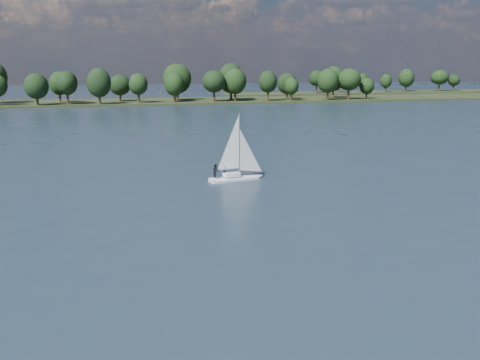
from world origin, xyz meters
TOP-DOWN VIEW (x-y plane):
  - ground at (0.00, 100.00)m, footprint 700.00×700.00m
  - far_shore at (0.00, 212.00)m, footprint 660.00×40.00m
  - far_shore_back at (160.00, 260.00)m, footprint 220.00×30.00m
  - sailboat at (-0.73, 52.92)m, footprint 7.15×3.32m
  - treeline at (-3.63, 208.71)m, footprint 562.02×73.89m

SIDE VIEW (x-z plane):
  - ground at x=0.00m, z-range 0.00..0.00m
  - far_shore at x=0.00m, z-range -0.75..0.75m
  - far_shore_back at x=160.00m, z-range -0.70..0.70m
  - sailboat at x=-0.73m, z-range -2.00..7.07m
  - treeline at x=-3.63m, z-range -0.98..17.27m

